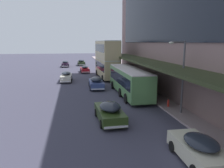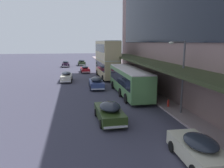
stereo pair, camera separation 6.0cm
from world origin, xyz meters
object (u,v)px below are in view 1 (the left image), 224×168
sedan_oncoming_rear (85,69)px  sedan_second_near (65,64)px  transit_bus_kerbside_rear (107,58)px  sedan_oncoming_front (199,149)px  fire_hydrant (168,103)px  sedan_trailing_mid (96,83)px  transit_bus_kerbside_front (129,80)px  street_lamp (181,71)px  sedan_far_back (110,112)px  sedan_second_mid (81,63)px  sedan_trailing_near (66,77)px

sedan_oncoming_rear → sedan_second_near: bearing=110.7°
transit_bus_kerbside_rear → sedan_oncoming_front: transit_bus_kerbside_rear is taller
transit_bus_kerbside_rear → fire_hydrant: transit_bus_kerbside_rear is taller
sedan_oncoming_front → fire_hydrant: size_ratio=6.14×
sedan_trailing_mid → transit_bus_kerbside_rear: bearing=71.9°
transit_bus_kerbside_front → street_lamp: street_lamp is taller
sedan_oncoming_front → sedan_far_back: sedan_far_back is taller
sedan_far_back → sedan_second_mid: 43.04m
transit_bus_kerbside_rear → sedan_trailing_mid: (-2.81, -8.58, -2.69)m
sedan_oncoming_front → sedan_trailing_near: size_ratio=0.91×
sedan_trailing_mid → street_lamp: street_lamp is taller
sedan_oncoming_front → sedan_second_mid: (-3.94, 49.86, 0.04)m
transit_bus_kerbside_rear → sedan_trailing_near: transit_bus_kerbside_rear is taller
transit_bus_kerbside_front → sedan_trailing_mid: (-3.44, 4.34, -1.03)m
sedan_oncoming_front → sedan_second_mid: size_ratio=1.00×
transit_bus_kerbside_rear → sedan_trailing_near: bearing=-161.0°
sedan_second_mid → sedan_oncoming_rear: size_ratio=0.93×
street_lamp → fire_hydrant: street_lamp is taller
transit_bus_kerbside_front → sedan_trailing_near: (-7.58, 10.53, -1.03)m
sedan_far_back → street_lamp: size_ratio=0.76×
sedan_trailing_near → street_lamp: street_lamp is taller
transit_bus_kerbside_front → sedan_trailing_near: size_ratio=2.40×
street_lamp → fire_hydrant: size_ratio=8.82×
sedan_trailing_near → sedan_oncoming_rear: (3.53, 10.09, -0.07)m
sedan_second_near → sedan_trailing_mid: 28.03m
sedan_second_mid → sedan_oncoming_rear: sedan_second_mid is taller
sedan_oncoming_rear → fire_hydrant: size_ratio=6.60×
sedan_oncoming_front → sedan_oncoming_rear: 36.04m
sedan_trailing_mid → transit_bus_kerbside_front: bearing=-51.6°
sedan_oncoming_rear → fire_hydrant: sedan_oncoming_rear is taller
sedan_far_back → fire_hydrant: (6.08, 2.48, -0.29)m
transit_bus_kerbside_front → sedan_oncoming_rear: size_ratio=2.44×
sedan_second_mid → sedan_oncoming_rear: (0.13, -14.02, -0.08)m
sedan_second_mid → sedan_trailing_near: bearing=-98.0°
transit_bus_kerbside_rear → street_lamp: transit_bus_kerbside_rear is taller
sedan_far_back → sedan_trailing_near: bearing=101.4°
transit_bus_kerbside_front → sedan_oncoming_front: transit_bus_kerbside_front is taller
sedan_far_back → sedan_trailing_mid: (0.31, 12.73, 0.01)m
sedan_oncoming_front → sedan_trailing_mid: sedan_trailing_mid is taller
sedan_second_near → transit_bus_kerbside_front: bearing=-75.4°
transit_bus_kerbside_rear → sedan_second_mid: bearing=99.3°
transit_bus_kerbside_front → transit_bus_kerbside_rear: 13.04m
sedan_oncoming_rear → street_lamp: bearing=-77.2°
street_lamp → sedan_trailing_mid: bearing=115.7°
sedan_second_near → sedan_oncoming_rear: sedan_second_near is taller
sedan_trailing_near → sedan_oncoming_rear: 10.69m
sedan_second_mid → street_lamp: 43.12m
transit_bus_kerbside_front → sedan_trailing_mid: transit_bus_kerbside_front is taller
fire_hydrant → sedan_oncoming_front: bearing=-105.4°
sedan_trailing_near → sedan_trailing_mid: bearing=-56.2°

